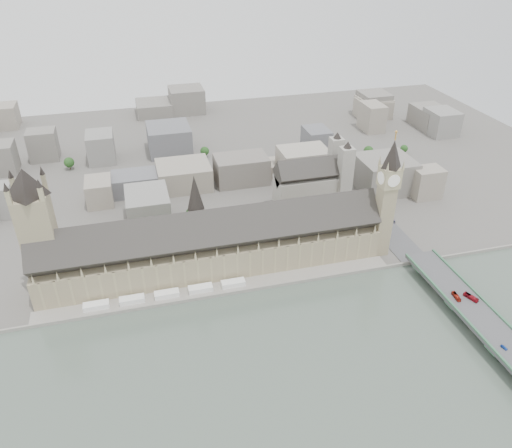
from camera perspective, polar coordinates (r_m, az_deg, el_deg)
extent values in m
plane|color=#595651|center=(386.08, -4.29, -6.85)|extent=(900.00, 900.00, 0.00)
cube|color=gray|center=(373.59, -3.85, -8.05)|extent=(600.00, 1.50, 3.00)
cube|color=gray|center=(379.65, -4.08, -7.41)|extent=(270.00, 15.00, 2.00)
cube|color=white|center=(376.95, -17.80, -8.87)|extent=(18.00, 7.00, 4.00)
cube|color=white|center=(375.13, -13.99, -8.40)|extent=(18.00, 7.00, 4.00)
cube|color=white|center=(374.98, -10.16, -7.89)|extent=(18.00, 7.00, 4.00)
cube|color=white|center=(376.48, -6.36, -7.35)|extent=(18.00, 7.00, 4.00)
cube|color=white|center=(379.63, -2.62, -6.78)|extent=(18.00, 7.00, 4.00)
cube|color=gray|center=(394.56, -4.93, -3.68)|extent=(265.00, 40.00, 25.00)
cube|color=#302E2B|center=(382.13, -5.08, -0.90)|extent=(265.00, 40.73, 40.73)
cube|color=gray|center=(415.97, 14.28, 0.39)|extent=(12.00, 12.00, 62.00)
cube|color=tan|center=(398.04, 15.00, 5.22)|extent=(14.00, 14.00, 16.00)
cylinder|color=white|center=(401.49, 15.91, 5.31)|extent=(0.60, 10.00, 10.00)
cylinder|color=white|center=(394.69, 14.08, 5.12)|extent=(0.60, 10.00, 10.00)
cylinder|color=white|center=(403.64, 14.53, 5.66)|extent=(10.00, 0.60, 10.00)
cylinder|color=white|center=(392.49, 15.49, 4.76)|extent=(10.00, 0.60, 10.00)
cone|color=black|center=(390.42, 15.38, 7.72)|extent=(17.00, 17.00, 22.00)
cylinder|color=#F7AB48|center=(385.31, 15.67, 9.62)|extent=(1.00, 1.00, 6.00)
sphere|color=#F7AB48|center=(384.10, 15.75, 10.11)|extent=(2.00, 2.00, 2.00)
cone|color=tan|center=(401.36, 15.62, 7.24)|extent=(2.40, 2.40, 8.00)
cone|color=tan|center=(395.22, 13.97, 7.10)|extent=(2.40, 2.40, 8.00)
cone|color=tan|center=(391.25, 16.52, 6.47)|extent=(2.40, 2.40, 8.00)
cone|color=tan|center=(384.95, 14.84, 6.31)|extent=(2.40, 2.40, 8.00)
cube|color=gray|center=(388.05, -23.28, -2.23)|extent=(23.00, 23.00, 80.00)
cone|color=black|center=(365.13, -24.90, 4.35)|extent=(30.00, 30.00, 20.00)
cylinder|color=tan|center=(381.90, -6.77, 0.36)|extent=(12.00, 12.00, 20.00)
cone|color=black|center=(370.25, -7.00, 3.55)|extent=(13.00, 13.00, 28.00)
cube|color=#474749|center=(379.82, 23.68, -9.69)|extent=(25.00, 325.00, 10.25)
cube|color=gray|center=(478.40, 5.81, 3.61)|extent=(60.00, 28.00, 34.00)
cube|color=#302E2B|center=(468.66, 5.96, 5.99)|extent=(60.00, 28.28, 28.28)
cube|color=gray|center=(493.00, 8.95, 6.20)|extent=(12.00, 12.00, 64.00)
cube|color=gray|center=(473.38, 10.06, 4.99)|extent=(12.00, 12.00, 64.00)
imported|color=#A72113|center=(382.31, 21.91, -7.68)|extent=(3.45, 10.19, 2.78)
imported|color=maroon|center=(385.23, 23.35, -7.68)|extent=(6.27, 11.30, 3.09)
imported|color=#1B45AF|center=(355.03, 26.49, -12.50)|extent=(2.85, 4.88, 1.56)
imported|color=gray|center=(457.40, 15.51, 0.30)|extent=(3.80, 5.99, 1.62)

